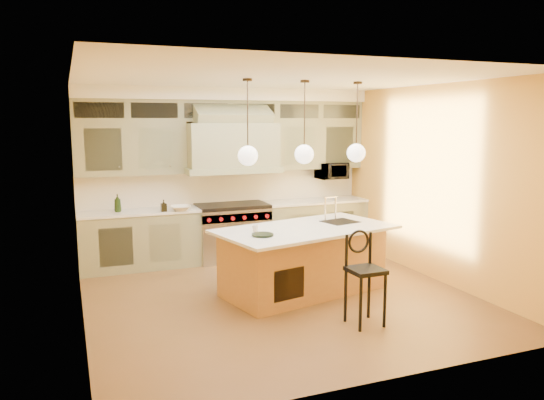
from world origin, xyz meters
name	(u,v)px	position (x,y,z in m)	size (l,w,h in m)	color
floor	(279,297)	(0.00, 0.00, 0.00)	(5.00, 5.00, 0.00)	brown
ceiling	(280,78)	(0.00, 0.00, 2.90)	(5.00, 5.00, 0.00)	white
wall_back	(226,173)	(0.00, 2.50, 1.45)	(5.00, 5.00, 0.00)	gold
wall_front	(386,227)	(0.00, -2.50, 1.45)	(5.00, 5.00, 0.00)	gold
wall_left	(77,202)	(-2.50, 0.00, 1.45)	(5.00, 5.00, 0.00)	gold
wall_right	(435,183)	(2.50, 0.00, 1.45)	(5.00, 5.00, 0.00)	gold
back_cabinetry	(230,176)	(0.00, 2.23, 1.43)	(5.00, 0.77, 2.90)	gray
range	(232,231)	(0.00, 2.14, 0.49)	(1.20, 0.74, 0.96)	silver
kitchen_island	(304,259)	(0.41, 0.10, 0.47)	(2.64, 1.80, 1.35)	#A4703A
counter_stool	(364,272)	(0.57, -1.22, 0.63)	(0.40, 0.40, 1.10)	black
microwave	(332,171)	(1.95, 2.25, 1.45)	(0.54, 0.37, 0.30)	black
oil_bottle_a	(118,203)	(-1.87, 2.15, 1.08)	(0.11, 0.11, 0.28)	black
oil_bottle_b	(164,206)	(-1.19, 1.92, 1.03)	(0.09, 0.09, 0.19)	black
fruit_bowl	(181,208)	(-0.92, 1.92, 0.98)	(0.32, 0.32, 0.08)	white
cup	(255,228)	(-0.32, 0.07, 0.96)	(0.09, 0.09, 0.09)	silver
pendant_left	(248,153)	(-0.40, 0.10, 1.95)	(0.26, 0.26, 1.11)	#2D2319
pendant_center	(304,152)	(0.40, 0.10, 1.95)	(0.26, 0.26, 1.11)	#2D2319
pendant_right	(356,151)	(1.20, 0.10, 1.95)	(0.26, 0.26, 1.11)	#2D2319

